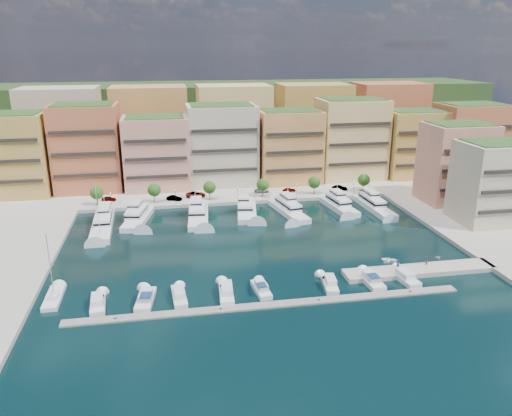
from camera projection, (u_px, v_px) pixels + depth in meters
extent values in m
plane|color=black|center=(257.00, 243.00, 118.14)|extent=(400.00, 400.00, 0.00)
cube|color=#9E998E|center=(225.00, 178.00, 176.11)|extent=(220.00, 64.00, 2.00)
cube|color=#253A17|center=(212.00, 151.00, 220.99)|extent=(240.00, 40.00, 58.00)
cube|color=gray|center=(270.00, 306.00, 89.58)|extent=(72.00, 2.20, 0.35)
cube|color=#9E998E|center=(419.00, 273.00, 102.67)|extent=(32.00, 5.00, 2.00)
cube|color=#B98643|center=(11.00, 156.00, 149.62)|extent=(22.00, 16.00, 24.00)
cube|color=black|center=(3.00, 162.00, 141.91)|extent=(20.24, 0.50, 0.90)
cube|color=#1D451B|center=(4.00, 114.00, 145.77)|extent=(19.36, 14.08, 0.80)
cube|color=#B95B3D|center=(88.00, 148.00, 154.92)|extent=(20.00, 16.00, 26.00)
cube|color=black|center=(84.00, 154.00, 147.21)|extent=(18.40, 0.50, 0.90)
cube|color=#1D451B|center=(83.00, 105.00, 150.76)|extent=(17.60, 14.08, 0.80)
cube|color=tan|center=(157.00, 154.00, 157.25)|extent=(20.00, 15.00, 22.00)
cube|color=black|center=(156.00, 159.00, 150.00)|extent=(18.40, 0.50, 0.90)
cube|color=#1D451B|center=(154.00, 117.00, 153.70)|extent=(17.60, 13.20, 0.80)
cube|color=beige|center=(222.00, 145.00, 162.22)|extent=(22.00, 16.00, 25.00)
cube|color=black|center=(225.00, 150.00, 154.51)|extent=(20.24, 0.50, 0.90)
cube|color=#1D451B|center=(221.00, 105.00, 158.21)|extent=(19.36, 14.08, 0.80)
cube|color=#E19D54|center=(289.00, 147.00, 164.40)|extent=(20.00, 15.00, 23.00)
cube|color=black|center=(295.00, 152.00, 157.16)|extent=(18.40, 0.50, 0.90)
cube|color=#1D451B|center=(290.00, 111.00, 160.70)|extent=(17.60, 13.20, 0.80)
cube|color=#E9C17B|center=(351.00, 140.00, 169.55)|extent=(22.00, 16.00, 26.00)
cube|color=black|center=(360.00, 144.00, 161.83)|extent=(20.24, 0.50, 0.90)
cube|color=#1D451B|center=(353.00, 100.00, 165.38)|extent=(19.36, 14.08, 0.80)
cube|color=#B98643|center=(413.00, 144.00, 172.04)|extent=(20.00, 15.00, 22.00)
cube|color=black|center=(424.00, 149.00, 164.79)|extent=(18.40, 0.50, 0.90)
cube|color=#1D451B|center=(416.00, 111.00, 168.49)|extent=(17.60, 13.20, 0.80)
cube|color=#B95B3D|center=(469.00, 141.00, 173.26)|extent=(22.00, 16.00, 24.00)
cube|color=black|center=(484.00, 145.00, 165.54)|extent=(20.24, 0.50, 0.90)
cube|color=#1D451B|center=(474.00, 104.00, 169.40)|extent=(19.36, 14.08, 0.80)
cube|color=tan|center=(456.00, 164.00, 143.65)|extent=(18.00, 14.00, 22.00)
cube|color=black|center=(470.00, 170.00, 136.87)|extent=(16.56, 0.50, 0.90)
cube|color=#1D451B|center=(461.00, 124.00, 140.10)|extent=(15.84, 12.32, 0.80)
cube|color=beige|center=(494.00, 183.00, 127.13)|extent=(18.00, 14.00, 20.00)
cube|color=#1D451B|center=(500.00, 143.00, 123.89)|extent=(15.84, 12.32, 0.80)
cube|color=beige|center=(63.00, 132.00, 173.00)|extent=(26.00, 18.00, 30.00)
cube|color=#E19D54|center=(151.00, 129.00, 178.10)|extent=(26.00, 18.00, 30.00)
cube|color=#E9C17B|center=(234.00, 127.00, 183.20)|extent=(26.00, 18.00, 30.00)
cube|color=#B98643|center=(312.00, 125.00, 188.30)|extent=(26.00, 18.00, 30.00)
cube|color=#B95B3D|center=(387.00, 122.00, 193.41)|extent=(26.00, 18.00, 30.00)
cylinder|color=#473323|center=(98.00, 200.00, 141.88)|extent=(0.24, 0.24, 3.00)
sphere|color=#184012|center=(97.00, 193.00, 141.18)|extent=(3.80, 3.80, 3.80)
cylinder|color=#473323|center=(155.00, 198.00, 144.60)|extent=(0.24, 0.24, 3.00)
sphere|color=#184012|center=(154.00, 190.00, 143.90)|extent=(3.80, 3.80, 3.80)
cylinder|color=#473323|center=(210.00, 195.00, 147.32)|extent=(0.24, 0.24, 3.00)
sphere|color=#184012|center=(210.00, 187.00, 146.62)|extent=(3.80, 3.80, 3.80)
cylinder|color=#473323|center=(263.00, 192.00, 150.04)|extent=(0.24, 0.24, 3.00)
sphere|color=#184012|center=(263.00, 185.00, 149.34)|extent=(3.80, 3.80, 3.80)
cylinder|color=#473323|center=(314.00, 189.00, 152.76)|extent=(0.24, 0.24, 3.00)
sphere|color=#184012|center=(314.00, 182.00, 152.06)|extent=(3.80, 3.80, 3.80)
cylinder|color=#473323|center=(363.00, 187.00, 155.49)|extent=(0.24, 0.24, 3.00)
sphere|color=#184012|center=(364.00, 180.00, 154.79)|extent=(3.80, 3.80, 3.80)
cylinder|color=black|center=(111.00, 200.00, 140.26)|extent=(0.10, 0.10, 4.00)
sphere|color=#FFF2CC|center=(110.00, 193.00, 139.62)|extent=(0.30, 0.30, 0.30)
cylinder|color=black|center=(176.00, 197.00, 143.32)|extent=(0.10, 0.10, 4.00)
sphere|color=#FFF2CC|center=(175.00, 190.00, 142.68)|extent=(0.30, 0.30, 0.30)
cylinder|color=black|center=(238.00, 194.00, 146.38)|extent=(0.10, 0.10, 4.00)
sphere|color=#FFF2CC|center=(238.00, 187.00, 145.74)|extent=(0.30, 0.30, 0.30)
cylinder|color=black|center=(297.00, 191.00, 149.44)|extent=(0.10, 0.10, 4.00)
sphere|color=#FFF2CC|center=(297.00, 184.00, 148.80)|extent=(0.30, 0.30, 0.30)
cylinder|color=black|center=(354.00, 188.00, 152.50)|extent=(0.10, 0.10, 4.00)
sphere|color=#FFF2CC|center=(354.00, 181.00, 151.86)|extent=(0.30, 0.30, 0.30)
cube|color=white|center=(103.00, 227.00, 127.52)|extent=(5.69, 24.41, 2.30)
cube|color=white|center=(103.00, 216.00, 129.15)|extent=(4.45, 13.47, 1.80)
cube|color=black|center=(103.00, 216.00, 129.15)|extent=(4.51, 13.53, 0.55)
cube|color=white|center=(103.00, 208.00, 130.46)|extent=(3.17, 7.37, 1.40)
cylinder|color=#B2B2B7|center=(103.00, 201.00, 131.33)|extent=(0.14, 0.14, 1.80)
cube|color=white|center=(138.00, 221.00, 131.99)|extent=(8.33, 18.46, 2.30)
cube|color=white|center=(138.00, 211.00, 133.02)|extent=(5.87, 10.41, 1.80)
cube|color=black|center=(138.00, 211.00, 133.02)|extent=(5.94, 10.49, 0.55)
cube|color=white|center=(138.00, 204.00, 133.86)|extent=(3.93, 5.83, 1.40)
cylinder|color=#B2B2B7|center=(137.00, 197.00, 134.36)|extent=(0.14, 0.14, 1.80)
cube|color=black|center=(138.00, 222.00, 132.13)|extent=(8.39, 18.52, 0.35)
cube|color=white|center=(199.00, 218.00, 133.90)|extent=(6.69, 19.91, 2.30)
cube|color=white|center=(198.00, 209.00, 135.09)|extent=(5.05, 11.06, 1.80)
cube|color=black|center=(198.00, 209.00, 135.09)|extent=(5.12, 11.13, 0.55)
cube|color=white|center=(197.00, 201.00, 136.05)|extent=(3.53, 6.10, 1.40)
cylinder|color=#B2B2B7|center=(197.00, 194.00, 136.65)|extent=(0.14, 0.14, 1.80)
cube|color=white|center=(247.00, 214.00, 137.47)|extent=(7.44, 17.36, 2.30)
cube|color=white|center=(246.00, 205.00, 138.40)|extent=(5.41, 9.75, 1.80)
cube|color=black|center=(246.00, 205.00, 138.40)|extent=(5.48, 9.82, 0.55)
cube|color=white|center=(245.00, 198.00, 139.16)|extent=(3.70, 5.43, 1.40)
cylinder|color=#B2B2B7|center=(245.00, 191.00, 139.61)|extent=(0.14, 0.14, 1.80)
cube|color=white|center=(288.00, 213.00, 138.10)|extent=(7.87, 20.08, 2.30)
cube|color=white|center=(287.00, 204.00, 139.29)|extent=(5.48, 11.26, 1.80)
cube|color=black|center=(287.00, 204.00, 139.29)|extent=(5.55, 11.33, 0.55)
cube|color=white|center=(286.00, 197.00, 140.26)|extent=(3.65, 6.26, 1.40)
cylinder|color=#B2B2B7|center=(285.00, 190.00, 140.86)|extent=(0.14, 0.14, 1.80)
cube|color=black|center=(288.00, 214.00, 138.24)|extent=(7.93, 20.14, 0.35)
cube|color=white|center=(339.00, 208.00, 142.00)|extent=(6.71, 17.24, 2.30)
cube|color=white|center=(338.00, 200.00, 142.94)|extent=(4.92, 9.64, 1.80)
cube|color=black|center=(338.00, 200.00, 142.94)|extent=(4.98, 9.71, 0.55)
cube|color=white|center=(336.00, 193.00, 143.69)|extent=(3.37, 5.35, 1.40)
cylinder|color=#B2B2B7|center=(335.00, 187.00, 144.14)|extent=(0.14, 0.14, 1.80)
cube|color=white|center=(374.00, 208.00, 141.88)|extent=(5.21, 20.77, 2.30)
cube|color=white|center=(372.00, 199.00, 143.17)|extent=(4.04, 11.47, 1.80)
cube|color=black|center=(372.00, 199.00, 143.17)|extent=(4.10, 11.54, 0.55)
cube|color=white|center=(370.00, 192.00, 144.21)|extent=(2.87, 6.29, 1.40)
cylinder|color=#B2B2B7|center=(369.00, 186.00, 144.87)|extent=(0.14, 0.14, 1.80)
cube|color=silver|center=(98.00, 305.00, 89.46)|extent=(3.19, 8.22, 1.40)
cube|color=silver|center=(97.00, 299.00, 88.68)|extent=(2.29, 4.01, 1.10)
cube|color=black|center=(98.00, 296.00, 90.26)|extent=(1.84, 0.25, 0.55)
cube|color=silver|center=(146.00, 301.00, 90.88)|extent=(3.90, 8.72, 1.40)
cube|color=silver|center=(145.00, 295.00, 90.08)|extent=(2.72, 4.29, 1.10)
cube|color=black|center=(145.00, 292.00, 91.74)|extent=(2.04, 0.36, 0.55)
cube|color=navy|center=(145.00, 295.00, 88.87)|extent=(2.30, 2.76, 0.12)
cube|color=silver|center=(179.00, 298.00, 91.92)|extent=(2.86, 8.28, 1.40)
cube|color=silver|center=(179.00, 292.00, 91.13)|extent=(2.09, 4.01, 1.10)
cube|color=black|center=(179.00, 290.00, 92.73)|extent=(1.72, 0.20, 0.55)
cube|color=silver|center=(226.00, 294.00, 93.40)|extent=(3.19, 9.31, 1.40)
cube|color=silver|center=(226.00, 289.00, 92.57)|extent=(2.29, 4.52, 1.10)
cube|color=black|center=(225.00, 285.00, 94.36)|extent=(1.83, 0.23, 0.55)
cube|color=silver|center=(261.00, 291.00, 94.53)|extent=(3.04, 7.44, 1.40)
cube|color=silver|center=(262.00, 285.00, 93.79)|extent=(2.16, 3.64, 1.10)
cube|color=black|center=(260.00, 283.00, 95.22)|extent=(1.70, 0.26, 0.55)
cube|color=navy|center=(263.00, 285.00, 92.72)|extent=(1.85, 2.32, 0.12)
cube|color=silver|center=(329.00, 285.00, 96.82)|extent=(3.47, 8.20, 1.40)
cube|color=silver|center=(330.00, 280.00, 96.05)|extent=(2.38, 4.03, 1.10)
cube|color=black|center=(327.00, 277.00, 97.61)|extent=(1.73, 0.34, 0.55)
cube|color=silver|center=(370.00, 281.00, 98.26)|extent=(3.27, 8.39, 1.40)
cube|color=silver|center=(372.00, 276.00, 97.47)|extent=(2.42, 4.07, 1.10)
cube|color=black|center=(368.00, 274.00, 99.09)|extent=(2.05, 0.21, 0.55)
cube|color=navy|center=(374.00, 276.00, 96.28)|extent=(2.12, 2.58, 0.12)
cube|color=silver|center=(404.00, 279.00, 99.47)|extent=(3.83, 8.43, 1.40)
cube|color=silver|center=(405.00, 273.00, 98.68)|extent=(2.66, 4.16, 1.10)
cube|color=black|center=(402.00, 271.00, 100.28)|extent=(1.99, 0.36, 0.55)
cube|color=white|center=(100.00, 237.00, 121.38)|extent=(2.82, 8.63, 1.20)
cube|color=white|center=(99.00, 234.00, 120.29)|extent=(1.65, 2.17, 0.60)
cylinder|color=#B2B2B7|center=(98.00, 210.00, 119.72)|extent=(0.14, 0.14, 12.00)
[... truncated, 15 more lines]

